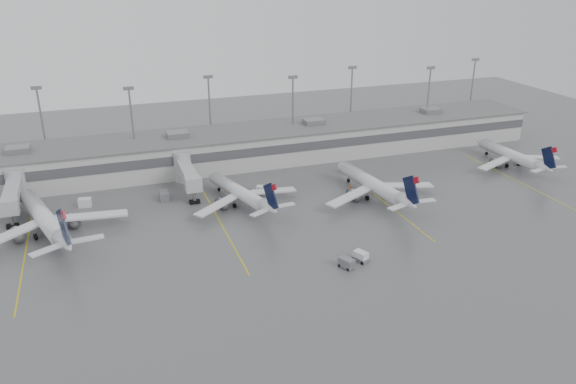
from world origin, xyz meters
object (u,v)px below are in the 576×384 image
object	(u,v)px
jet_far_left	(45,219)
jet_far_right	(513,156)
baggage_tug	(361,257)
jet_mid_right	(374,185)
jet_mid_left	(241,193)

from	to	relation	value
jet_far_left	jet_far_right	bearing A→B (deg)	-15.67
jet_far_left	baggage_tug	world-z (taller)	jet_far_left
jet_mid_right	baggage_tug	size ratio (longest dim) A/B	9.23
jet_mid_left	jet_mid_right	xyz separation A→B (m)	(27.91, -5.78, 0.26)
jet_far_left	baggage_tug	bearing A→B (deg)	-46.03
jet_mid_left	jet_far_right	size ratio (longest dim) A/B	0.98
jet_far_left	jet_mid_right	world-z (taller)	jet_far_left
jet_mid_left	jet_far_right	distance (m)	69.58
jet_mid_left	baggage_tug	xyz separation A→B (m)	(13.07, -29.66, -2.03)
jet_mid_right	jet_far_right	xyz separation A→B (m)	(41.66, 6.76, -0.28)
jet_far_left	jet_mid_left	bearing A→B (deg)	-14.58
jet_far_left	baggage_tug	xyz separation A→B (m)	(50.64, -28.03, -2.61)
jet_mid_right	jet_far_right	bearing A→B (deg)	2.18
jet_mid_right	jet_far_right	size ratio (longest dim) A/B	1.10
jet_mid_right	baggage_tug	xyz separation A→B (m)	(-14.84, -23.87, -2.29)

